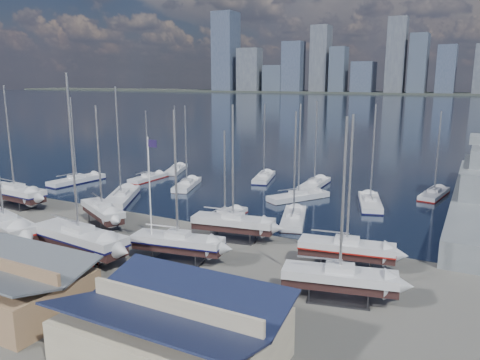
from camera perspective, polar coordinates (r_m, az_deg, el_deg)
The scene contains 31 objects.
ground at distance 52.97m, azimuth -12.02°, elevation -7.89°, with size 1400.00×1400.00×0.00m, color #605E59.
water at distance 349.89m, azimuth 22.71°, elevation 8.29°, with size 1400.00×600.00×0.40m, color #1A263C.
far_shore at distance 609.01m, azimuth 25.11°, elevation 9.47°, with size 1400.00×80.00×2.20m, color #2D332D.
skyline at distance 603.39m, azimuth 24.65°, elevation 13.12°, with size 639.14×43.80×107.69m.
shed_grey at distance 42.15m, azimuth -26.41°, elevation -11.16°, with size 12.60×8.40×4.17m.
shed_blue at distance 31.44m, azimuth -8.13°, elevation -17.52°, with size 13.65×9.45×4.71m.
sailboat_cradle_0 at distance 74.07m, azimuth -25.76°, elevation -1.37°, with size 10.83×3.64×17.14m.
sailboat_cradle_1 at distance 58.01m, azimuth -26.81°, elevation -4.92°, with size 11.77×6.08×18.14m.
sailboat_cradle_2 at distance 60.49m, azimuth -16.44°, elevation -3.58°, with size 9.24×6.38×14.90m.
sailboat_cradle_3 at distance 50.39m, azimuth -19.05°, elevation -6.70°, with size 11.88×4.47×18.54m.
sailboat_cradle_4 at distance 53.05m, azimuth -0.85°, elevation -5.25°, with size 9.63×4.09×15.28m.
sailboat_cradle_5 at distance 47.42m, azimuth -7.59°, elevation -7.53°, with size 9.64×4.17×15.14m.
sailboat_cradle_6 at distance 46.55m, azimuth 12.86°, elevation -8.14°, with size 9.43×4.00×14.86m.
sailboat_cradle_7 at distance 39.89m, azimuth 12.03°, elevation -11.59°, with size 9.61×4.57×15.19m.
sailboat_moored_0 at distance 87.36m, azimuth -19.28°, elevation -0.15°, with size 4.13×10.74×15.66m.
sailboat_moored_1 at distance 86.37m, azimuth -11.09°, elevation 0.18°, with size 2.58×8.81×13.11m.
sailboat_moored_2 at distance 93.32m, azimuth -7.76°, elevation 1.19°, with size 5.61×9.28×13.56m.
sailboat_moored_3 at distance 72.60m, azimuth -14.25°, elevation -2.25°, with size 8.51×12.02×17.72m.
sailboat_moored_4 at distance 79.55m, azimuth -6.49°, elevation -0.69°, with size 5.51×9.85×14.34m.
sailboat_moored_5 at distance 84.97m, azimuth 2.93°, elevation 0.19°, with size 4.98×9.97×14.36m.
sailboat_moored_6 at distance 61.56m, azimuth -1.83°, elevation -4.46°, with size 2.74×8.23×12.12m.
sailboat_moored_7 at distance 71.62m, azimuth 7.11°, elevation -2.15°, with size 7.72×9.94×15.09m.
sailboat_moored_8 at distance 80.38m, azimuth 9.06°, elevation -0.64°, with size 3.05×10.17×15.12m.
sailboat_moored_9 at distance 60.52m, azimuth 6.54°, elevation -4.82°, with size 5.50×10.15×14.76m.
sailboat_moored_10 at distance 70.24m, azimuth 15.56°, elevation -2.81°, with size 5.68×10.63×15.30m.
sailboat_moored_11 at distance 78.88m, azimuth 22.57°, elevation -1.68°, with size 3.97×9.56×13.86m.
car_a at distance 55.77m, azimuth -26.71°, elevation -7.18°, with size 1.63×4.05×1.38m, color gray.
car_b at distance 46.73m, azimuth -21.29°, elevation -10.23°, with size 1.65×4.72×1.55m, color gray.
car_c at distance 45.94m, azimuth -19.76°, elevation -10.52°, with size 2.53×5.49×1.53m, color gray.
car_d at distance 41.39m, azimuth -11.23°, elevation -12.57°, with size 2.16×5.30×1.54m, color gray.
flagpole at distance 46.84m, azimuth -10.85°, elevation -1.23°, with size 1.10×0.12×12.53m.
Camera 1 is at (32.35, -47.92, 17.94)m, focal length 35.00 mm.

